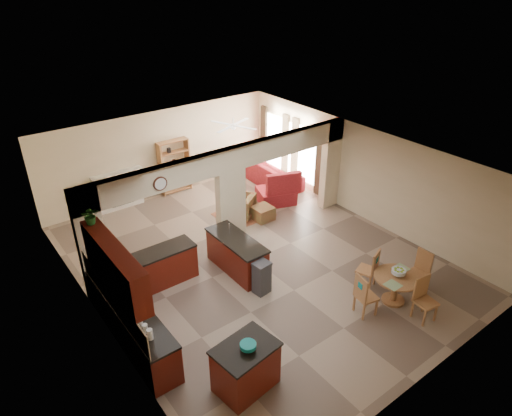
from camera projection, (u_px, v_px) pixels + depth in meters
floor at (254, 259)px, 11.95m from camera, size 10.00×10.00×0.00m
ceiling at (253, 160)px, 10.61m from camera, size 10.00×10.00×0.00m
wall_back at (161, 153)px, 14.78m from camera, size 8.00×0.00×8.00m
wall_front at (429, 326)px, 7.78m from camera, size 8.00×0.00×8.00m
wall_left at (95, 271)px, 9.16m from camera, size 0.00×10.00×10.00m
wall_right at (362, 173)px, 13.41m from camera, size 0.00×10.00×10.00m
partition_left_pier at (92, 245)px, 10.02m from camera, size 0.60×0.25×2.80m
partition_center_pier at (231, 208)px, 12.13m from camera, size 0.80×0.25×2.20m
partition_right_pier at (330, 164)px, 13.95m from camera, size 0.60×0.25×2.80m
partition_header at (230, 159)px, 11.46m from camera, size 8.00×0.25×0.60m
kitchen_counter at (140, 300)px, 9.83m from camera, size 2.52×3.29×1.48m
upper_cabinets at (115, 266)px, 8.45m from camera, size 0.35×2.40×0.90m
peninsula at (237, 255)px, 11.34m from camera, size 0.70×1.85×0.91m
wall_clock at (160, 184)px, 10.31m from camera, size 0.34×0.03×0.34m
rug at (244, 214)px, 14.06m from camera, size 1.60×1.30×0.01m
fireplace at (119, 190)px, 14.19m from camera, size 1.60×0.35×1.20m
shelving_unit at (175, 166)px, 15.08m from camera, size 1.00×0.32×1.80m
window_a at (308, 156)px, 15.09m from camera, size 0.02×0.90×1.90m
window_b at (275, 142)px, 16.28m from camera, size 0.02×0.90×1.90m
glazed_door at (291, 152)px, 15.76m from camera, size 0.02×0.70×2.10m
drape_a_left at (319, 162)px, 14.65m from camera, size 0.10×0.28×2.30m
drape_a_right at (295, 151)px, 15.49m from camera, size 0.10×0.28×2.30m
drape_b_left at (285, 147)px, 15.84m from camera, size 0.10×0.28×2.30m
drape_b_right at (264, 137)px, 16.68m from camera, size 0.10×0.28×2.30m
ceiling_fan at (233, 125)px, 13.62m from camera, size 1.00×1.00×0.10m
kitchen_island at (246, 367)px, 8.17m from camera, size 1.20×0.93×0.96m
teal_bowl at (248, 347)px, 7.87m from camera, size 0.29×0.29×0.14m
trash_can at (262, 279)px, 10.60m from camera, size 0.39×0.34×0.76m
dining_table at (396, 285)px, 10.27m from camera, size 1.02×1.02×0.69m
fruit_bowl at (399, 272)px, 10.17m from camera, size 0.32×0.32×0.17m
sofa at (269, 171)px, 15.97m from camera, size 2.79×1.21×0.80m
chaise at (276, 195)px, 14.69m from camera, size 1.38×1.25×0.45m
armchair at (240, 206)px, 13.79m from camera, size 1.08×1.08×0.72m
ottoman at (263, 213)px, 13.72m from camera, size 0.57×0.57×0.41m
plant at (90, 215)px, 8.83m from camera, size 0.42×0.39×0.37m
chair_north at (370, 268)px, 10.69m from camera, size 0.54×0.54×1.02m
chair_east at (420, 269)px, 10.65m from camera, size 0.43×0.42×1.02m
chair_south at (424, 296)px, 9.78m from camera, size 0.48×0.48×1.02m
chair_west at (364, 294)px, 9.85m from camera, size 0.50×0.50×1.02m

